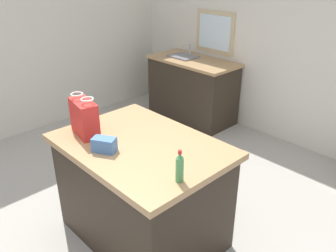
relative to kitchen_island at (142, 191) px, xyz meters
The scene contains 7 objects.
ground 0.48m from the kitchen_island, 60.21° to the right, with size 6.86×6.86×0.00m, color #ADA89E.
back_wall 2.73m from the kitchen_island, 89.19° to the left, with size 5.71×0.13×2.65m.
kitchen_island is the anchor object (origin of this frame).
sink_counter 2.65m from the kitchen_island, 123.75° to the left, with size 1.35×0.65×1.10m.
shopping_bag 0.78m from the kitchen_island, 152.61° to the right, with size 0.33×0.20×0.34m.
small_box 0.59m from the kitchen_island, 107.55° to the right, with size 0.17×0.10×0.11m, color #4775B7.
bottle 0.82m from the kitchen_island, 14.14° to the right, with size 0.05×0.05×0.23m.
Camera 1 is at (1.83, -1.40, 2.22)m, focal length 37.09 mm.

